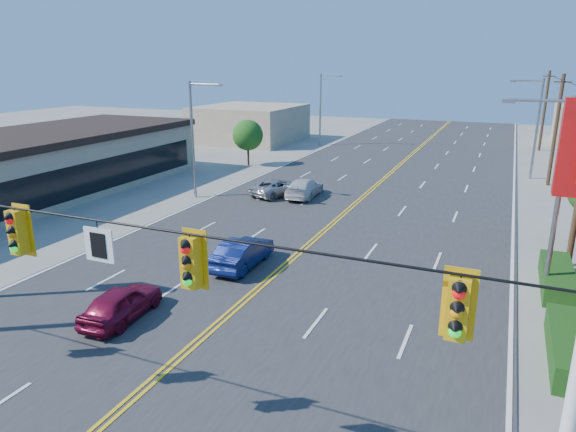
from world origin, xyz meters
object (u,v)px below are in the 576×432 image
at_px(signal_span, 56,261).
at_px(car_silver, 277,188).
at_px(car_magenta, 122,304).
at_px(car_blue, 243,254).
at_px(car_white, 304,188).

bearing_deg(signal_span, car_silver, 103.08).
bearing_deg(car_magenta, signal_span, 117.18).
height_order(car_blue, car_silver, car_blue).
bearing_deg(car_white, car_silver, 7.77).
bearing_deg(car_silver, car_magenta, 114.77).
bearing_deg(car_white, signal_span, 95.09).
height_order(car_magenta, car_white, car_white).
bearing_deg(signal_span, car_blue, 98.01).
bearing_deg(car_magenta, car_silver, -87.04).
relative_size(signal_span, car_silver, 5.74).
height_order(signal_span, car_magenta, signal_span).
height_order(car_magenta, car_blue, car_blue).
relative_size(car_white, car_silver, 1.06).
bearing_deg(car_silver, car_white, -151.03).
relative_size(signal_span, car_white, 5.44).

